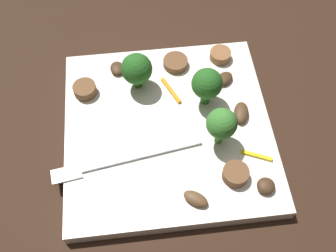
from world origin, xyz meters
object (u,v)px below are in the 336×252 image
object	(u,v)px
plate	(168,130)
mushroom_2	(117,68)
broccoli_floret_1	(137,69)
mushroom_0	(224,79)
mushroom_1	(266,186)
pepper_strip_0	(256,155)
mushroom_4	(196,199)
sausage_slice_1	(85,89)
sausage_slice_2	(175,63)
sausage_slice_3	(220,55)
pepper_strip_1	(171,90)
fork	(116,162)
mushroom_3	(241,113)
broccoli_floret_0	(222,124)
broccoli_floret_2	(207,84)
sausage_slice_0	(235,174)

from	to	relation	value
plate	mushroom_2	world-z (taller)	mushroom_2
broccoli_floret_1	mushroom_0	size ratio (longest dim) A/B	2.13
mushroom_1	pepper_strip_0	size ratio (longest dim) A/B	0.55
mushroom_4	sausage_slice_1	bearing A→B (deg)	-53.68
mushroom_1	broccoli_floret_1	bearing A→B (deg)	-50.78
sausage_slice_2	pepper_strip_0	size ratio (longest dim) A/B	0.88
sausage_slice_3	mushroom_1	distance (m)	0.20
mushroom_2	pepper_strip_1	xyz separation A→B (m)	(-0.07, 0.04, -0.00)
fork	mushroom_3	bearing A→B (deg)	-171.53
broccoli_floret_0	mushroom_4	world-z (taller)	broccoli_floret_0
sausage_slice_3	fork	bearing A→B (deg)	44.00
broccoli_floret_2	mushroom_0	size ratio (longest dim) A/B	2.21
mushroom_2	mushroom_3	bearing A→B (deg)	149.18
broccoli_floret_2	mushroom_1	world-z (taller)	broccoli_floret_2
mushroom_1	mushroom_3	distance (m)	0.10
sausage_slice_3	mushroom_1	xyz separation A→B (m)	(-0.02, 0.20, -0.00)
mushroom_0	mushroom_3	bearing A→B (deg)	100.69
plate	sausage_slice_1	distance (m)	0.12
mushroom_2	broccoli_floret_2	bearing A→B (deg)	149.91
broccoli_floret_2	sausage_slice_2	size ratio (longest dim) A/B	1.68
broccoli_floret_1	mushroom_3	bearing A→B (deg)	153.71
fork	mushroom_2	size ratio (longest dim) A/B	7.70
sausage_slice_2	fork	bearing A→B (deg)	57.94
sausage_slice_3	mushroom_3	distance (m)	0.10
fork	pepper_strip_1	xyz separation A→B (m)	(-0.08, -0.10, 0.00)
broccoli_floret_0	pepper_strip_1	size ratio (longest dim) A/B	1.30
broccoli_floret_1	mushroom_4	size ratio (longest dim) A/B	1.84
mushroom_0	mushroom_2	world-z (taller)	same
sausage_slice_1	sausage_slice_0	bearing A→B (deg)	140.46
mushroom_2	mushroom_4	distance (m)	0.21
sausage_slice_0	sausage_slice_2	bearing A→B (deg)	-74.66
mushroom_0	sausage_slice_0	bearing A→B (deg)	84.33
broccoli_floret_2	mushroom_4	xyz separation A→B (m)	(0.03, 0.13, -0.03)
sausage_slice_2	pepper_strip_1	xyz separation A→B (m)	(0.01, 0.04, -0.00)
broccoli_floret_2	mushroom_4	bearing A→B (deg)	76.35
sausage_slice_3	mushroom_2	world-z (taller)	sausage_slice_3
plate	sausage_slice_0	xyz separation A→B (m)	(-0.07, 0.08, 0.02)
sausage_slice_1	mushroom_4	distance (m)	0.20
fork	mushroom_2	distance (m)	0.14
sausage_slice_0	broccoli_floret_1	bearing A→B (deg)	-55.09
fork	broccoli_floret_1	bearing A→B (deg)	-115.86
sausage_slice_0	mushroom_0	bearing A→B (deg)	-95.67
sausage_slice_2	mushroom_4	world-z (taller)	same
sausage_slice_1	sausage_slice_2	distance (m)	0.13
fork	broccoli_floret_0	distance (m)	0.13
mushroom_2	pepper_strip_0	xyz separation A→B (m)	(-0.16, 0.15, -0.00)
fork	sausage_slice_3	size ratio (longest dim) A/B	6.31
broccoli_floret_0	mushroom_1	xyz separation A→B (m)	(-0.04, 0.07, -0.03)
sausage_slice_0	mushroom_1	distance (m)	0.04
broccoli_floret_0	sausage_slice_3	distance (m)	0.14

